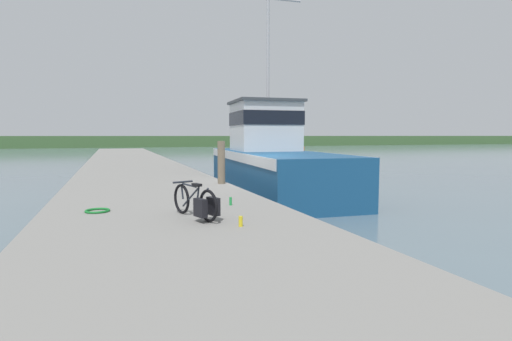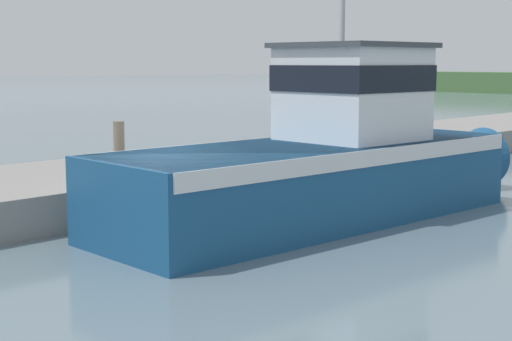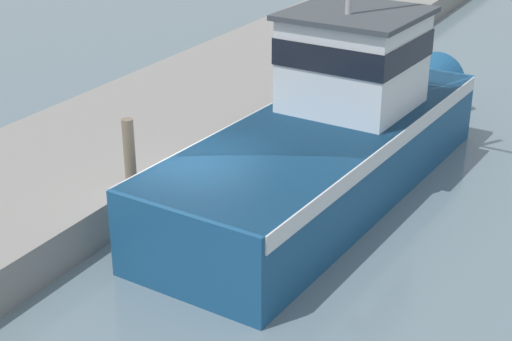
{
  "view_description": "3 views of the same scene",
  "coord_description": "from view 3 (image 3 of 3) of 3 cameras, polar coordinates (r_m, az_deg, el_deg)",
  "views": [
    {
      "loc": [
        -4.94,
        -12.98,
        2.52
      ],
      "look_at": [
        -0.36,
        -0.29,
        1.34
      ],
      "focal_mm": 28.0,
      "sensor_mm": 36.0,
      "label": 1
    },
    {
      "loc": [
        13.01,
        -10.91,
        3.68
      ],
      "look_at": [
        0.23,
        2.69,
        1.09
      ],
      "focal_mm": 55.0,
      "sensor_mm": 36.0,
      "label": 2
    },
    {
      "loc": [
        8.39,
        -12.39,
        8.07
      ],
      "look_at": [
        1.45,
        0.23,
        1.67
      ],
      "focal_mm": 55.0,
      "sensor_mm": 36.0,
      "label": 3
    }
  ],
  "objects": [
    {
      "name": "fishing_boat_main",
      "position": [
        18.61,
        5.89,
        3.0
      ],
      "size": [
        4.2,
        12.92,
        10.07
      ],
      "rotation": [
        0.0,
        0.0,
        -0.07
      ],
      "color": "navy",
      "rests_on": "ground_plane"
    },
    {
      "name": "mooring_post",
      "position": [
        17.08,
        -9.21,
        1.45
      ],
      "size": [
        0.25,
        0.25,
        1.43
      ],
      "primitive_type": "cylinder",
      "color": "#756651",
      "rests_on": "dock_pier"
    },
    {
      "name": "dock_pier",
      "position": [
        19.0,
        -14.47,
        -0.49
      ],
      "size": [
        5.2,
        80.0,
        0.91
      ],
      "primitive_type": "cube",
      "color": "gray",
      "rests_on": "ground_plane"
    },
    {
      "name": "ground_plane",
      "position": [
        17.0,
        -4.68,
        -4.47
      ],
      "size": [
        320.0,
        320.0,
        0.0
      ],
      "primitive_type": "plane",
      "color": "slate"
    }
  ]
}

